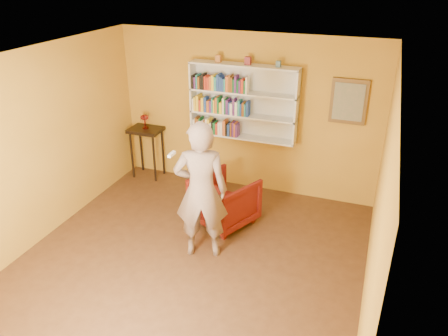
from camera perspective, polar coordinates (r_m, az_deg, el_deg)
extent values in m
cube|color=#442916|center=(6.03, -4.94, -13.16)|extent=(5.30, 5.80, 0.12)
cube|color=#B58021|center=(7.44, 2.88, 7.11)|extent=(5.30, 0.04, 2.70)
cube|color=#B58021|center=(3.58, -23.96, -18.24)|extent=(5.30, 0.04, 2.70)
cube|color=#B58021|center=(6.51, -23.88, 2.12)|extent=(0.04, 5.80, 2.70)
cube|color=#B58021|center=(4.83, 19.73, -5.23)|extent=(0.04, 5.80, 2.70)
cube|color=white|center=(4.81, -6.21, 13.78)|extent=(5.30, 5.80, 0.06)
cube|color=silver|center=(7.32, 2.82, 8.87)|extent=(1.80, 0.03, 1.20)
cube|color=silver|center=(7.51, -4.01, 9.27)|extent=(0.03, 0.28, 1.20)
cube|color=silver|center=(7.00, 9.47, 7.75)|extent=(0.03, 0.28, 1.20)
cube|color=silver|center=(7.40, 2.42, 4.15)|extent=(1.80, 0.28, 0.03)
cube|color=silver|center=(7.27, 2.47, 6.94)|extent=(1.80, 0.28, 0.03)
cube|color=silver|center=(7.16, 2.53, 9.82)|extent=(1.80, 0.28, 0.03)
cube|color=silver|center=(7.05, 2.60, 13.26)|extent=(1.80, 0.28, 0.03)
cube|color=white|center=(7.60, -3.74, 5.72)|extent=(0.04, 0.17, 0.22)
cube|color=brown|center=(7.57, -3.50, 5.78)|extent=(0.03, 0.15, 0.26)
cube|color=brown|center=(7.57, -3.24, 5.69)|extent=(0.03, 0.16, 0.24)
cube|color=#166331|center=(7.57, -2.99, 5.73)|extent=(0.02, 0.19, 0.25)
cube|color=#552776|center=(7.56, -2.78, 5.55)|extent=(0.02, 0.19, 0.20)
cube|color=white|center=(7.53, -2.65, 5.56)|extent=(0.02, 0.15, 0.22)
cube|color=brown|center=(7.53, -2.38, 5.58)|extent=(0.04, 0.18, 0.23)
cube|color=white|center=(7.51, -2.12, 5.66)|extent=(0.03, 0.18, 0.26)
cube|color=yellow|center=(7.50, -1.84, 5.59)|extent=(0.04, 0.18, 0.25)
cube|color=white|center=(7.50, -1.55, 5.37)|extent=(0.02, 0.19, 0.20)
cube|color=black|center=(7.47, -1.37, 5.48)|extent=(0.03, 0.16, 0.24)
cube|color=#166331|center=(7.47, -1.11, 5.32)|extent=(0.04, 0.17, 0.21)
cube|color=red|center=(7.44, -0.84, 5.23)|extent=(0.04, 0.14, 0.20)
cube|color=white|center=(7.44, -0.47, 5.33)|extent=(0.03, 0.18, 0.22)
cube|color=white|center=(7.41, -0.19, 5.31)|extent=(0.04, 0.16, 0.24)
cube|color=#C95F28|center=(7.40, 0.19, 5.36)|extent=(0.04, 0.17, 0.26)
cube|color=black|center=(7.40, 0.52, 5.14)|extent=(0.03, 0.19, 0.20)
cube|color=#22429B|center=(7.38, 0.78, 5.10)|extent=(0.04, 0.17, 0.21)
cube|color=brown|center=(7.37, 1.08, 5.19)|extent=(0.02, 0.18, 0.24)
cube|color=#552776|center=(7.34, 1.29, 5.13)|extent=(0.03, 0.14, 0.25)
cube|color=#C95F28|center=(7.34, 1.55, 5.11)|extent=(0.02, 0.17, 0.24)
cube|color=#552776|center=(7.33, 1.78, 4.99)|extent=(0.04, 0.15, 0.22)
cube|color=white|center=(7.48, -3.88, 8.37)|extent=(0.02, 0.16, 0.20)
cube|color=yellow|center=(7.46, -3.65, 8.47)|extent=(0.04, 0.16, 0.24)
cube|color=yellow|center=(7.45, -3.27, 8.57)|extent=(0.04, 0.19, 0.26)
cube|color=red|center=(7.43, -2.99, 8.25)|extent=(0.04, 0.15, 0.20)
cube|color=yellow|center=(7.40, -2.69, 8.36)|extent=(0.04, 0.14, 0.24)
cube|color=#22429B|center=(7.38, -2.32, 8.36)|extent=(0.04, 0.14, 0.25)
cube|color=#C95F28|center=(7.39, -1.92, 8.16)|extent=(0.04, 0.17, 0.20)
cube|color=#552776|center=(7.36, -1.62, 8.10)|extent=(0.04, 0.15, 0.20)
cube|color=teal|center=(7.36, -1.33, 8.31)|extent=(0.02, 0.19, 0.25)
cube|color=yellow|center=(7.35, -1.10, 8.18)|extent=(0.02, 0.19, 0.22)
cube|color=#C95F28|center=(7.33, -0.84, 8.32)|extent=(0.03, 0.18, 0.27)
cube|color=#166331|center=(7.32, -0.57, 8.30)|extent=(0.03, 0.19, 0.27)
cube|color=yellow|center=(7.30, -0.28, 7.94)|extent=(0.04, 0.15, 0.19)
cube|color=white|center=(7.28, 0.07, 8.21)|extent=(0.03, 0.17, 0.27)
cube|color=#166331|center=(7.27, 0.30, 8.13)|extent=(0.02, 0.16, 0.26)
cube|color=#552776|center=(7.27, 0.57, 8.08)|extent=(0.04, 0.18, 0.24)
cube|color=#22429B|center=(7.24, 0.80, 7.86)|extent=(0.03, 0.14, 0.21)
cube|color=white|center=(7.25, 1.12, 7.81)|extent=(0.04, 0.17, 0.19)
cube|color=#552776|center=(7.22, 1.42, 8.04)|extent=(0.03, 0.16, 0.27)
cube|color=white|center=(7.22, 1.79, 7.88)|extent=(0.04, 0.19, 0.22)
cube|color=teal|center=(7.19, 2.08, 7.90)|extent=(0.03, 0.16, 0.25)
cube|color=#22429B|center=(7.20, 2.38, 7.74)|extent=(0.03, 0.19, 0.21)
cube|color=brown|center=(7.17, 2.62, 7.73)|extent=(0.04, 0.14, 0.23)
cube|color=teal|center=(7.18, 2.92, 7.68)|extent=(0.02, 0.18, 0.21)
cube|color=#22429B|center=(7.15, 3.17, 7.76)|extent=(0.04, 0.15, 0.25)
cube|color=black|center=(7.39, -3.90, 11.27)|extent=(0.03, 0.18, 0.22)
cube|color=#552776|center=(7.35, -3.67, 11.11)|extent=(0.03, 0.14, 0.19)
cube|color=teal|center=(7.36, -3.35, 11.27)|extent=(0.02, 0.19, 0.23)
cube|color=brown|center=(7.33, -3.13, 11.13)|extent=(0.03, 0.16, 0.20)
cube|color=black|center=(7.32, -2.85, 11.22)|extent=(0.03, 0.16, 0.23)
cube|color=black|center=(7.30, -2.58, 11.28)|extent=(0.03, 0.17, 0.25)
cube|color=red|center=(7.29, -2.27, 11.14)|extent=(0.04, 0.17, 0.22)
cube|color=red|center=(7.28, -1.92, 11.07)|extent=(0.04, 0.17, 0.21)
cube|color=#C95F28|center=(7.25, -1.64, 11.07)|extent=(0.04, 0.15, 0.22)
cube|color=yellow|center=(7.25, -1.27, 11.16)|extent=(0.04, 0.19, 0.25)
cube|color=teal|center=(7.23, -0.99, 11.02)|extent=(0.04, 0.16, 0.22)
cube|color=#22429B|center=(7.21, -0.62, 11.18)|extent=(0.04, 0.18, 0.27)
cube|color=#22429B|center=(7.21, -0.34, 11.05)|extent=(0.02, 0.18, 0.24)
cube|color=#22429B|center=(7.18, -0.19, 10.95)|extent=(0.03, 0.15, 0.23)
cube|color=#22429B|center=(7.19, 0.06, 10.88)|extent=(0.02, 0.18, 0.21)
cube|color=teal|center=(7.18, 0.29, 10.86)|extent=(0.03, 0.18, 0.21)
cube|color=#C95F28|center=(7.16, 0.57, 11.00)|extent=(0.04, 0.17, 0.25)
cube|color=brown|center=(7.15, 0.90, 11.05)|extent=(0.03, 0.18, 0.27)
cube|color=brown|center=(7.13, 1.15, 10.90)|extent=(0.03, 0.16, 0.24)
cube|color=#166331|center=(7.12, 1.38, 10.76)|extent=(0.02, 0.15, 0.22)
cube|color=#552776|center=(7.10, 1.66, 10.95)|extent=(0.04, 0.16, 0.27)
cube|color=#166331|center=(7.11, 1.99, 10.71)|extent=(0.03, 0.19, 0.21)
cube|color=#552776|center=(7.10, 2.25, 10.67)|extent=(0.03, 0.19, 0.20)
cube|color=red|center=(7.07, 2.54, 10.70)|extent=(0.04, 0.16, 0.23)
cube|color=#166331|center=(7.08, 2.88, 10.61)|extent=(0.03, 0.18, 0.21)
cube|color=white|center=(7.04, 3.07, 10.77)|extent=(0.03, 0.14, 0.26)
cube|color=#B87134|center=(7.18, -0.73, 14.09)|extent=(0.08, 0.08, 0.12)
cube|color=maroon|center=(7.02, 3.16, 13.83)|extent=(0.09, 0.09, 0.12)
cube|color=slate|center=(6.90, 7.12, 13.34)|extent=(0.07, 0.07, 0.10)
cube|color=brown|center=(6.97, 15.97, 8.34)|extent=(0.55, 0.04, 0.70)
cube|color=gray|center=(6.95, 15.95, 8.28)|extent=(0.45, 0.02, 0.58)
cylinder|color=black|center=(8.21, -11.92, 1.60)|extent=(0.04, 0.04, 0.88)
cylinder|color=black|center=(7.99, -9.09, 1.15)|extent=(0.04, 0.04, 0.88)
cylinder|color=black|center=(8.47, -10.75, 2.47)|extent=(0.04, 0.04, 0.88)
cylinder|color=black|center=(8.25, -7.98, 2.06)|extent=(0.04, 0.04, 0.88)
cube|color=black|center=(8.05, -10.20, 4.91)|extent=(0.58, 0.44, 0.06)
cylinder|color=maroon|center=(8.04, -10.22, 5.19)|extent=(0.11, 0.11, 0.02)
cylinder|color=maroon|center=(8.01, -10.26, 5.73)|extent=(0.03, 0.03, 0.14)
ellipsoid|color=maroon|center=(7.97, -10.33, 6.53)|extent=(0.15, 0.15, 0.10)
cylinder|color=#FFE2AE|center=(7.94, -9.85, 6.44)|extent=(0.01, 0.01, 0.11)
cylinder|color=#FFE2AE|center=(7.99, -9.80, 6.58)|extent=(0.01, 0.01, 0.11)
cylinder|color=#FFE2AE|center=(8.03, -10.06, 6.66)|extent=(0.01, 0.01, 0.11)
cylinder|color=#FFE2AE|center=(8.04, -10.47, 6.65)|extent=(0.01, 0.01, 0.11)
cylinder|color=#FFE2AE|center=(8.01, -10.80, 6.54)|extent=(0.01, 0.01, 0.11)
cylinder|color=#FFE2AE|center=(7.96, -10.85, 6.41)|extent=(0.01, 0.01, 0.11)
cylinder|color=#FFE2AE|center=(7.91, -10.60, 6.32)|extent=(0.01, 0.01, 0.11)
cylinder|color=#FFE2AE|center=(7.90, -10.18, 6.33)|extent=(0.01, 0.01, 0.11)
imported|color=#4C0605|center=(6.67, 0.08, -4.23)|extent=(1.10, 1.11, 0.77)
imported|color=#7E685D|center=(5.71, -3.01, -3.06)|extent=(0.82, 0.67, 1.93)
cube|color=white|center=(5.25, -6.84, 1.80)|extent=(0.04, 0.15, 0.04)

